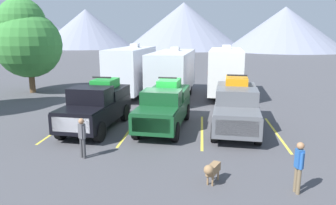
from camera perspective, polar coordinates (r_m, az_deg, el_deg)
The scene contains 16 objects.
ground_plane at distance 16.98m, azimuth -0.03°, elevation -4.03°, with size 240.00×240.00×0.00m, color #47474C.
pickup_truck_a at distance 16.57m, azimuth -12.61°, elevation -0.48°, with size 2.54×5.39×2.55m.
pickup_truck_b at distance 16.31m, azimuth -0.62°, elevation -0.53°, with size 2.50×5.57×2.50m.
pickup_truck_c at distance 16.45m, azimuth 12.08°, elevation -0.48°, with size 2.60×6.02×2.66m.
lot_stripe_a at distance 17.54m, azimuth -18.32°, elevation -4.12°, with size 0.12×5.50×0.01m, color gold.
lot_stripe_b at distance 16.41m, azimuth -6.68°, elevation -4.69°, with size 0.12×5.50×0.01m, color gold.
lot_stripe_c at distance 16.03m, azimuth 6.10°, elevation -5.10°, with size 0.12×5.50×0.01m, color gold.
lot_stripe_d at distance 16.46m, azimuth 18.84°, elevation -5.25°, with size 0.12×5.50×0.01m, color gold.
camper_trailer_a at distance 24.61m, azimuth -6.53°, elevation 6.00°, with size 2.79×8.24×3.94m.
camper_trailer_b at distance 23.85m, azimuth 0.86°, elevation 5.60°, with size 3.14×9.22×3.72m.
camper_trailer_c at distance 24.26m, azimuth 10.25°, elevation 5.70°, with size 2.77×7.66×3.88m.
person_a at distance 12.82m, azimuth -15.11°, elevation -5.70°, with size 0.32×0.28×1.61m.
person_b at distance 10.55m, azimuth 22.35°, elevation -10.15°, with size 0.24×0.35×1.63m.
dog at distance 10.57m, azimuth 7.81°, elevation -11.82°, with size 0.57×0.95×0.75m.
tree_a at distance 27.89m, azimuth -23.93°, elevation 10.33°, with size 5.16×5.16×7.44m.
mountain_ridge at distance 93.17m, azimuth 4.49°, elevation 13.07°, with size 126.38×39.98×12.97m.
Camera 1 is at (1.69, -16.19, 4.84)m, focal length 34.08 mm.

